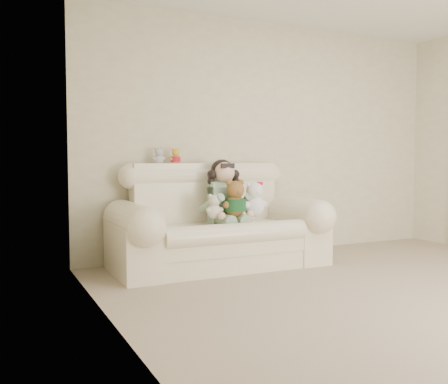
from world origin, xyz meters
TOP-DOWN VIEW (x-y plane):
  - wall_back at (0.00, 2.50)m, footprint 4.50×0.00m
  - wall_left at (-2.25, 0.00)m, footprint 0.00×5.00m
  - sofa at (-0.89, 2.00)m, footprint 2.10×0.95m
  - seated_child at (-0.80, 2.08)m, footprint 0.40×0.48m
  - brown_teddy at (-0.78, 1.87)m, footprint 0.34×0.30m
  - white_cat at (-0.58, 1.85)m, footprint 0.32×0.29m
  - cream_teddy at (-1.00, 1.88)m, footprint 0.19×0.15m
  - yellow_mini_bear at (-1.21, 2.37)m, footprint 0.16×0.14m
  - grey_mini_plush at (-1.39, 2.37)m, footprint 0.15×0.13m

SIDE VIEW (x-z plane):
  - sofa at x=-0.89m, z-range 0.00..1.03m
  - cream_teddy at x=-1.00m, z-range 0.50..0.78m
  - white_cat at x=-0.58m, z-range 0.50..0.91m
  - brown_teddy at x=-0.78m, z-range 0.50..0.94m
  - seated_child at x=-0.80m, z-range 0.42..1.08m
  - yellow_mini_bear at x=-1.21m, z-range 1.01..1.21m
  - grey_mini_plush at x=-1.39m, z-range 1.01..1.22m
  - wall_back at x=0.00m, z-range -0.95..3.55m
  - wall_left at x=-2.25m, z-range -1.20..3.80m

